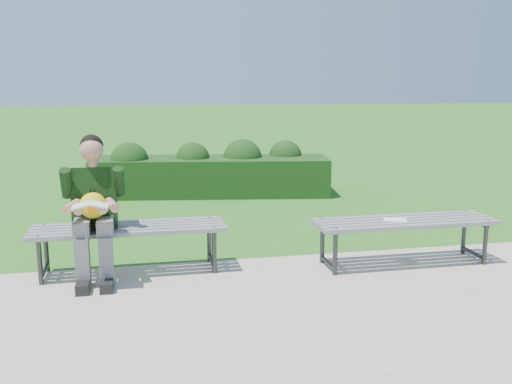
% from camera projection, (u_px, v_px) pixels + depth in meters
% --- Properties ---
extents(ground, '(80.00, 80.00, 0.00)m').
position_uv_depth(ground, '(272.00, 259.00, 5.90)').
color(ground, '#286C21').
rests_on(ground, ground).
extents(walkway, '(30.00, 3.50, 0.02)m').
position_uv_depth(walkway, '(326.00, 328.00, 4.21)').
color(walkway, '#B2A796').
rests_on(walkway, ground).
extents(hedge, '(3.87, 1.53, 0.89)m').
position_uv_depth(hedge, '(211.00, 171.00, 9.26)').
color(hedge, '#1B4011').
rests_on(hedge, ground).
extents(bench_left, '(1.80, 0.50, 0.46)m').
position_uv_depth(bench_left, '(129.00, 232.00, 5.36)').
color(bench_left, gray).
rests_on(bench_left, walkway).
extents(bench_right, '(1.80, 0.50, 0.46)m').
position_uv_depth(bench_right, '(404.00, 225.00, 5.62)').
color(bench_right, gray).
rests_on(bench_right, walkway).
extents(seated_boy, '(0.56, 0.76, 1.31)m').
position_uv_depth(seated_boy, '(94.00, 204.00, 5.15)').
color(seated_boy, gray).
rests_on(seated_boy, walkway).
extents(paper_sheet, '(0.26, 0.22, 0.01)m').
position_uv_depth(paper_sheet, '(395.00, 220.00, 5.59)').
color(paper_sheet, white).
rests_on(paper_sheet, bench_right).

